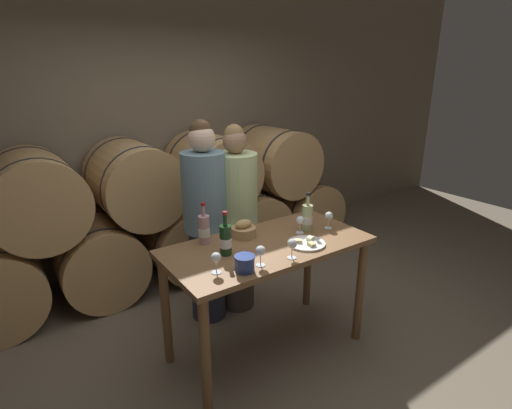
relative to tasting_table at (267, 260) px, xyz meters
name	(u,v)px	position (x,y,z in m)	size (l,w,h in m)	color
ground_plane	(267,348)	(0.00, 0.00, -0.76)	(10.00, 10.00, 0.00)	#726654
stone_wall_back	(150,114)	(0.00, 2.11, 0.84)	(10.00, 0.12, 3.20)	#7F705B
barrel_stack	(177,211)	(0.00, 1.56, -0.08)	(4.08, 0.86, 1.43)	tan
tasting_table	(267,260)	(0.00, 0.00, 0.00)	(1.46, 0.72, 0.89)	brown
person_left	(205,223)	(-0.15, 0.65, 0.11)	(0.35, 0.35, 1.70)	#2D334C
person_right	(236,220)	(0.15, 0.65, 0.07)	(0.36, 0.36, 1.64)	#4C4238
wine_bottle_red	(226,240)	(-0.33, 0.02, 0.23)	(0.08, 0.08, 0.30)	#193819
wine_bottle_white	(307,217)	(0.39, 0.03, 0.23)	(0.08, 0.08, 0.30)	#ADBC7F
wine_bottle_rose	(204,229)	(-0.36, 0.26, 0.23)	(0.08, 0.08, 0.30)	#BC8E93
blue_crock	(245,263)	(-0.35, -0.25, 0.19)	(0.13, 0.13, 0.10)	navy
bread_basket	(243,230)	(-0.07, 0.21, 0.18)	(0.18, 0.18, 0.13)	tan
cheese_plate	(306,243)	(0.22, -0.17, 0.14)	(0.27, 0.27, 0.04)	white
wine_glass_far_left	(216,258)	(-0.50, -0.17, 0.23)	(0.06, 0.06, 0.13)	white
wine_glass_left	(261,252)	(-0.23, -0.24, 0.23)	(0.06, 0.06, 0.13)	white
wine_glass_center	(292,245)	(-0.01, -0.27, 0.23)	(0.06, 0.06, 0.13)	white
wine_glass_right	(300,221)	(0.31, 0.02, 0.23)	(0.06, 0.06, 0.13)	white
wine_glass_far_right	(329,217)	(0.55, -0.03, 0.23)	(0.06, 0.06, 0.13)	white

